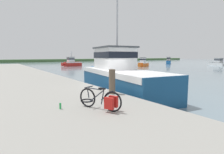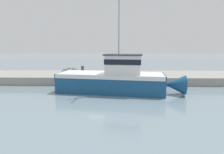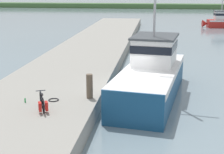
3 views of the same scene
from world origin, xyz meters
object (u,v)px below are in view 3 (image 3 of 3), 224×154
object	(u,v)px
bicycle_touring	(42,103)
water_bottle_by_bike	(25,100)
mooring_post	(90,86)
boat_green_anchored	(221,21)
fishing_boat_main	(152,73)

from	to	relation	value
bicycle_touring	water_bottle_by_bike	bearing A→B (deg)	116.92
bicycle_touring	mooring_post	world-z (taller)	mooring_post
mooring_post	water_bottle_by_bike	bearing A→B (deg)	-159.84
boat_green_anchored	water_bottle_by_bike	size ratio (longest dim) A/B	26.25
mooring_post	bicycle_touring	bearing A→B (deg)	-130.78
fishing_boat_main	boat_green_anchored	bearing A→B (deg)	82.93
bicycle_touring	water_bottle_by_bike	world-z (taller)	bicycle_touring
fishing_boat_main	bicycle_touring	xyz separation A→B (m)	(-4.79, -5.70, -0.09)
boat_green_anchored	bicycle_touring	bearing A→B (deg)	154.90
bicycle_touring	water_bottle_by_bike	distance (m)	1.54
boat_green_anchored	bicycle_touring	xyz separation A→B (m)	(-14.74, -40.79, 0.27)
fishing_boat_main	mooring_post	world-z (taller)	fishing_boat_main
mooring_post	water_bottle_by_bike	world-z (taller)	mooring_post
bicycle_touring	boat_green_anchored	bearing A→B (deg)	45.72
fishing_boat_main	bicycle_touring	world-z (taller)	fishing_boat_main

